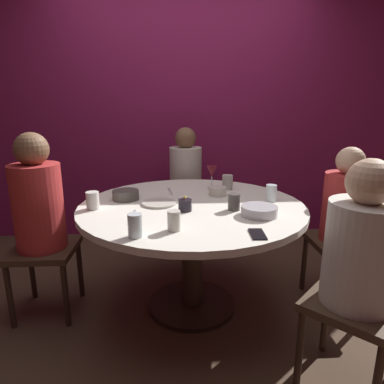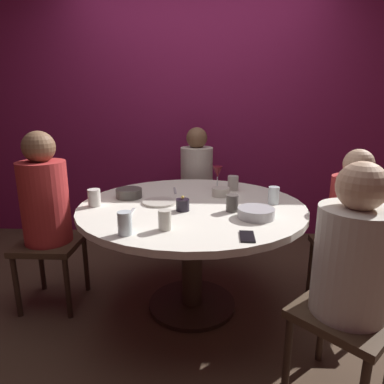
# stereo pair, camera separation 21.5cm
# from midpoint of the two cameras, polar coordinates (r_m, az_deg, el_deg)

# --- Properties ---
(ground_plane) EXTENTS (8.00, 8.00, 0.00)m
(ground_plane) POSITION_cam_midpoint_polar(r_m,az_deg,el_deg) (2.49, 2.61, -18.73)
(ground_plane) COLOR #4C3828
(back_wall) EXTENTS (6.00, 0.10, 2.60)m
(back_wall) POSITION_cam_midpoint_polar(r_m,az_deg,el_deg) (3.52, 2.86, 13.59)
(back_wall) COLOR maroon
(back_wall) RESTS_ON ground
(dining_table) EXTENTS (1.45, 1.45, 0.75)m
(dining_table) POSITION_cam_midpoint_polar(r_m,az_deg,el_deg) (2.21, 2.79, -5.50)
(dining_table) COLOR silver
(dining_table) RESTS_ON ground
(seated_diner_left) EXTENTS (0.40, 0.40, 1.21)m
(seated_diner_left) POSITION_cam_midpoint_polar(r_m,az_deg,el_deg) (2.37, -21.38, -1.66)
(seated_diner_left) COLOR #3F2D1E
(seated_diner_left) RESTS_ON ground
(seated_diner_back) EXTENTS (0.40, 0.40, 1.17)m
(seated_diner_back) POSITION_cam_midpoint_polar(r_m,az_deg,el_deg) (3.13, 2.76, 2.72)
(seated_diner_back) COLOR #3F2D1E
(seated_diner_back) RESTS_ON ground
(seated_diner_right) EXTENTS (0.40, 0.40, 1.11)m
(seated_diner_right) POSITION_cam_midpoint_polar(r_m,az_deg,el_deg) (2.42, 27.91, -3.46)
(seated_diner_right) COLOR #3F2D1E
(seated_diner_right) RESTS_ON ground
(seated_diner_front_right) EXTENTS (0.57, 0.57, 1.15)m
(seated_diner_front_right) POSITION_cam_midpoint_polar(r_m,az_deg,el_deg) (1.68, 28.96, -10.35)
(seated_diner_front_right) COLOR #3F2D1E
(seated_diner_front_right) RESTS_ON ground
(candle_holder) EXTENTS (0.08, 0.08, 0.09)m
(candle_holder) POSITION_cam_midpoint_polar(r_m,az_deg,el_deg) (2.02, 1.44, -2.23)
(candle_holder) COLOR black
(candle_holder) RESTS_ON dining_table
(wine_glass) EXTENTS (0.08, 0.08, 0.18)m
(wine_glass) POSITION_cam_midpoint_polar(r_m,az_deg,el_deg) (2.53, 6.79, 3.29)
(wine_glass) COLOR silver
(wine_glass) RESTS_ON dining_table
(dinner_plate) EXTENTS (0.22, 0.22, 0.01)m
(dinner_plate) POSITION_cam_midpoint_polar(r_m,az_deg,el_deg) (2.18, -2.73, -1.78)
(dinner_plate) COLOR beige
(dinner_plate) RESTS_ON dining_table
(cell_phone) EXTENTS (0.08, 0.14, 0.01)m
(cell_phone) POSITION_cam_midpoint_polar(r_m,az_deg,el_deg) (1.68, 13.03, -7.44)
(cell_phone) COLOR black
(cell_phone) RESTS_ON dining_table
(bowl_serving_large) EXTENTS (0.21, 0.21, 0.06)m
(bowl_serving_large) POSITION_cam_midpoint_polar(r_m,az_deg,el_deg) (1.96, 13.95, -3.52)
(bowl_serving_large) COLOR #B7B7BC
(bowl_serving_large) RESTS_ON dining_table
(bowl_salad_center) EXTENTS (0.12, 0.12, 0.06)m
(bowl_salad_center) POSITION_cam_midpoint_polar(r_m,az_deg,el_deg) (2.36, 7.50, -0.01)
(bowl_salad_center) COLOR beige
(bowl_salad_center) RESTS_ON dining_table
(bowl_small_white) EXTENTS (0.18, 0.18, 0.06)m
(bowl_small_white) POSITION_cam_midpoint_polar(r_m,az_deg,el_deg) (2.33, -8.09, -0.23)
(bowl_small_white) COLOR #4C4742
(bowl_small_white) RESTS_ON dining_table
(cup_near_candle) EXTENTS (0.07, 0.07, 0.11)m
(cup_near_candle) POSITION_cam_midpoint_polar(r_m,az_deg,el_deg) (2.25, 16.40, -0.58)
(cup_near_candle) COLOR silver
(cup_near_candle) RESTS_ON dining_table
(cup_by_left_diner) EXTENTS (0.07, 0.07, 0.10)m
(cup_by_left_diner) POSITION_cam_midpoint_polar(r_m,az_deg,el_deg) (1.72, -1.09, -4.82)
(cup_by_left_diner) COLOR beige
(cup_by_left_diner) RESTS_ON dining_table
(cup_by_right_diner) EXTENTS (0.08, 0.08, 0.11)m
(cup_by_right_diner) POSITION_cam_midpoint_polar(r_m,az_deg,el_deg) (2.17, -13.60, -0.99)
(cup_by_right_diner) COLOR silver
(cup_by_right_diner) RESTS_ON dining_table
(cup_center_front) EXTENTS (0.07, 0.07, 0.10)m
(cup_center_front) POSITION_cam_midpoint_polar(r_m,az_deg,el_deg) (2.04, 9.86, -1.93)
(cup_center_front) COLOR #4C4742
(cup_center_front) RESTS_ON dining_table
(cup_far_edge) EXTENTS (0.08, 0.08, 0.11)m
(cup_far_edge) POSITION_cam_midpoint_polar(r_m,az_deg,el_deg) (2.53, 9.42, 1.47)
(cup_far_edge) COLOR #B2ADA3
(cup_far_edge) RESTS_ON dining_table
(cup_beside_wine) EXTENTS (0.07, 0.07, 0.12)m
(cup_beside_wine) POSITION_cam_midpoint_polar(r_m,az_deg,el_deg) (1.67, -7.75, -5.35)
(cup_beside_wine) COLOR silver
(cup_beside_wine) RESTS_ON dining_table
(fork_near_plate) EXTENTS (0.04, 0.18, 0.01)m
(fork_near_plate) POSITION_cam_midpoint_polar(r_m,az_deg,el_deg) (2.48, -0.46, 0.21)
(fork_near_plate) COLOR #B7B7BC
(fork_near_plate) RESTS_ON dining_table
(knife_near_plate) EXTENTS (0.02, 0.18, 0.01)m
(knife_near_plate) POSITION_cam_midpoint_polar(r_m,az_deg,el_deg) (2.00, -7.39, -3.58)
(knife_near_plate) COLOR #B7B7BC
(knife_near_plate) RESTS_ON dining_table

